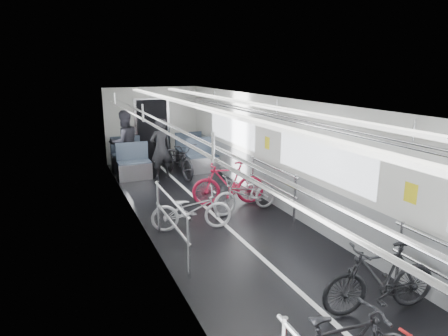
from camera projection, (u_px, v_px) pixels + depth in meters
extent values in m
cube|color=black|center=(247.00, 244.00, 6.96)|extent=(3.00, 14.00, 0.01)
cube|color=white|center=(249.00, 106.00, 6.37)|extent=(3.00, 14.00, 0.02)
cube|color=silver|center=(160.00, 189.00, 6.10)|extent=(0.02, 14.00, 2.40)
cube|color=silver|center=(322.00, 170.00, 7.23)|extent=(0.02, 14.00, 2.40)
cube|color=silver|center=(152.00, 125.00, 12.92)|extent=(3.00, 0.02, 2.40)
cube|color=white|center=(247.00, 244.00, 6.96)|extent=(0.08, 13.80, 0.01)
cube|color=gray|center=(164.00, 234.00, 6.30)|extent=(0.01, 13.90, 0.90)
cube|color=gray|center=(318.00, 209.00, 7.41)|extent=(0.01, 13.90, 0.90)
cube|color=white|center=(161.00, 176.00, 6.06)|extent=(0.01, 10.80, 0.75)
cube|color=white|center=(321.00, 159.00, 7.17)|extent=(0.01, 10.80, 0.75)
cube|color=white|center=(217.00, 111.00, 6.18)|extent=(0.14, 13.40, 0.05)
cube|color=white|center=(279.00, 109.00, 6.60)|extent=(0.14, 13.40, 0.05)
cube|color=black|center=(153.00, 131.00, 12.91)|extent=(0.95, 0.10, 2.00)
imported|color=silver|center=(192.00, 209.00, 7.52)|extent=(1.60, 0.82, 0.80)
imported|color=black|center=(380.00, 278.00, 4.95)|extent=(1.61, 0.70, 0.94)
imported|color=#A5A6AA|center=(246.00, 194.00, 8.43)|extent=(1.60, 0.73, 0.81)
imported|color=#AF1533|center=(228.00, 183.00, 8.89)|extent=(1.70, 0.80, 0.98)
imported|color=black|center=(178.00, 159.00, 11.20)|extent=(0.94, 1.97, 0.99)
imported|color=black|center=(161.00, 149.00, 10.93)|extent=(0.68, 0.53, 1.68)
imported|color=#313038|center=(125.00, 143.00, 11.32)|extent=(1.05, 0.91, 1.84)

